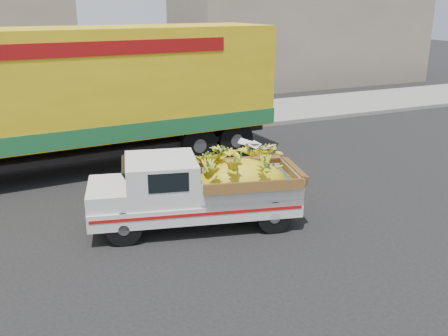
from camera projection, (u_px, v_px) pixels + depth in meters
name	position (u px, v px, depth m)	size (l,w,h in m)	color
ground	(138.00, 228.00, 10.20)	(100.00, 100.00, 0.00)	black
curb	(81.00, 144.00, 16.07)	(60.00, 0.25, 0.15)	gray
sidewalk	(71.00, 130.00, 17.88)	(60.00, 4.00, 0.14)	gray
building_right	(300.00, 29.00, 28.46)	(14.00, 6.00, 6.00)	gray
pickup_truck	(210.00, 188.00, 10.19)	(4.43, 2.48, 1.47)	black
semi_trailer	(60.00, 95.00, 13.01)	(12.04, 3.21, 3.80)	black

